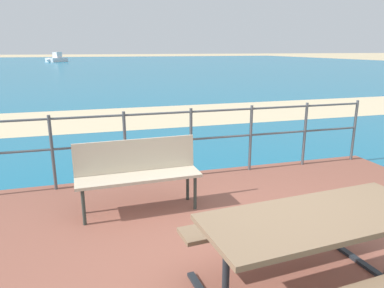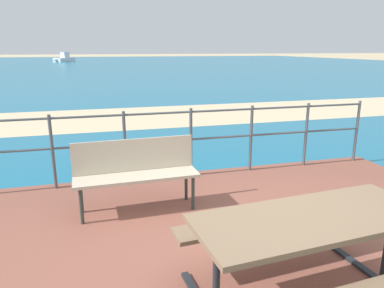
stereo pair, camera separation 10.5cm
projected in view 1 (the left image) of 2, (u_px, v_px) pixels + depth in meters
The scene contains 8 objects.
ground_plane at pixel (264, 268), 3.30m from camera, with size 240.00×240.00×0.00m, color tan.
patio_paving at pixel (264, 266), 3.29m from camera, with size 6.40×5.20×0.06m, color brown.
sea_water at pixel (99, 66), 40.38m from camera, with size 90.00×90.00×0.01m, color #196B8E.
beach_strip at pixel (140, 117), 10.52m from camera, with size 54.00×3.47×0.01m, color beige.
picnic_table at pixel (319, 236), 2.61m from camera, with size 1.86×1.48×0.75m.
park_bench at pixel (138, 168), 4.27m from camera, with size 1.47×0.46×0.85m.
railing_fence at pixel (191, 135), 5.37m from camera, with size 5.94×0.04×1.05m.
boat_near at pixel (56, 59), 51.70m from camera, with size 3.03×3.22×1.38m.
Camera 1 is at (-1.45, -2.59, 1.97)m, focal length 33.47 mm.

